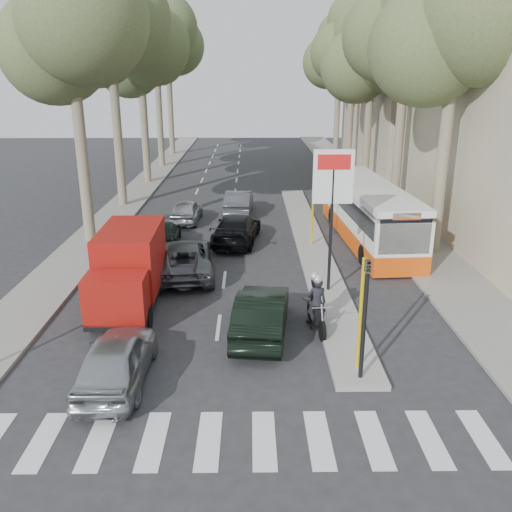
# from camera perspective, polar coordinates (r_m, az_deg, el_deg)

# --- Properties ---
(ground) EXTENTS (120.00, 120.00, 0.00)m
(ground) POSITION_cam_1_polar(r_m,az_deg,el_deg) (16.81, -1.24, -10.48)
(ground) COLOR #28282B
(ground) RESTS_ON ground
(sidewalk_right) EXTENTS (3.20, 70.00, 0.12)m
(sidewalk_right) POSITION_cam_1_polar(r_m,az_deg,el_deg) (41.38, 11.17, 6.94)
(sidewalk_right) COLOR gray
(sidewalk_right) RESTS_ON ground
(median_left) EXTENTS (2.40, 64.00, 0.12)m
(median_left) POSITION_cam_1_polar(r_m,az_deg,el_deg) (44.22, -11.42, 7.66)
(median_left) COLOR gray
(median_left) RESTS_ON ground
(traffic_island) EXTENTS (1.50, 26.00, 0.16)m
(traffic_island) POSITION_cam_1_polar(r_m,az_deg,el_deg) (27.11, 5.86, 1.13)
(traffic_island) COLOR gray
(traffic_island) RESTS_ON ground
(building_far) EXTENTS (11.00, 20.00, 16.00)m
(building_far) POSITION_cam_1_polar(r_m,az_deg,el_deg) (51.04, 17.65, 17.58)
(building_far) COLOR #B7A88E
(building_far) RESTS_ON ground
(billboard) EXTENTS (1.50, 12.10, 5.60)m
(billboard) POSITION_cam_1_polar(r_m,az_deg,el_deg) (20.42, 8.02, 5.78)
(billboard) COLOR yellow
(billboard) RESTS_ON ground
(traffic_light_island) EXTENTS (0.16, 0.41, 3.60)m
(traffic_light_island) POSITION_cam_1_polar(r_m,az_deg,el_deg) (14.69, 11.47, -4.56)
(traffic_light_island) COLOR black
(traffic_light_island) RESTS_ON ground
(tree_l_a) EXTENTS (7.40, 7.20, 14.10)m
(tree_l_a) POSITION_cam_1_polar(r_m,az_deg,el_deg) (28.08, -18.78, 22.21)
(tree_l_a) COLOR #6B604C
(tree_l_a) RESTS_ON ground
(tree_l_b) EXTENTS (7.40, 7.20, 14.88)m
(tree_l_b) POSITION_cam_1_polar(r_m,az_deg,el_deg) (35.87, -14.99, 22.66)
(tree_l_b) COLOR #6B604C
(tree_l_b) RESTS_ON ground
(tree_l_c) EXTENTS (7.40, 7.20, 13.71)m
(tree_l_c) POSITION_cam_1_polar(r_m,az_deg,el_deg) (43.58, -11.96, 20.68)
(tree_l_c) COLOR #6B604C
(tree_l_c) RESTS_ON ground
(tree_l_d) EXTENTS (7.40, 7.20, 15.66)m
(tree_l_d) POSITION_cam_1_polar(r_m,az_deg,el_deg) (51.56, -10.44, 22.31)
(tree_l_d) COLOR #6B604C
(tree_l_d) RESTS_ON ground
(tree_l_e) EXTENTS (7.40, 7.20, 14.49)m
(tree_l_e) POSITION_cam_1_polar(r_m,az_deg,el_deg) (59.42, -9.15, 20.84)
(tree_l_e) COLOR #6B604C
(tree_l_e) RESTS_ON ground
(tree_r_a) EXTENTS (7.40, 7.20, 14.10)m
(tree_r_a) POSITION_cam_1_polar(r_m,az_deg,el_deg) (26.46, 20.70, 22.30)
(tree_r_a) COLOR #6B604C
(tree_r_a) RESTS_ON ground
(tree_r_b) EXTENTS (7.40, 7.20, 15.27)m
(tree_r_b) POSITION_cam_1_polar(r_m,az_deg,el_deg) (34.18, 16.03, 23.39)
(tree_r_b) COLOR #6B604C
(tree_r_b) RESTS_ON ground
(tree_r_c) EXTENTS (7.40, 7.20, 13.32)m
(tree_r_c) POSITION_cam_1_polar(r_m,az_deg,el_deg) (41.78, 12.33, 20.29)
(tree_r_c) COLOR #6B604C
(tree_r_c) RESTS_ON ground
(tree_r_d) EXTENTS (7.40, 7.20, 14.88)m
(tree_r_d) POSITION_cam_1_polar(r_m,az_deg,el_deg) (49.70, 10.45, 21.66)
(tree_r_d) COLOR #6B604C
(tree_r_d) RESTS_ON ground
(tree_r_e) EXTENTS (7.40, 7.20, 14.10)m
(tree_r_e) POSITION_cam_1_polar(r_m,az_deg,el_deg) (57.56, 8.95, 20.59)
(tree_r_e) COLOR #6B604C
(tree_r_e) RESTS_ON ground
(silver_hatchback) EXTENTS (1.75, 4.29, 1.46)m
(silver_hatchback) POSITION_cam_1_polar(r_m,az_deg,el_deg) (15.62, -14.47, -10.49)
(silver_hatchback) COLOR #A2A5A9
(silver_hatchback) RESTS_ON ground
(dark_hatchback) EXTENTS (2.09, 4.72, 1.50)m
(dark_hatchback) POSITION_cam_1_polar(r_m,az_deg,el_deg) (17.80, 0.58, -6.03)
(dark_hatchback) COLOR black
(dark_hatchback) RESTS_ON ground
(queue_car_a) EXTENTS (3.11, 5.61, 1.49)m
(queue_car_a) POSITION_cam_1_polar(r_m,az_deg,el_deg) (23.27, -7.69, -0.18)
(queue_car_a) COLOR #4E5155
(queue_car_a) RESTS_ON ground
(queue_car_b) EXTENTS (2.70, 5.26, 1.46)m
(queue_car_b) POSITION_cam_1_polar(r_m,az_deg,el_deg) (27.51, -2.07, 2.90)
(queue_car_b) COLOR black
(queue_car_b) RESTS_ON ground
(queue_car_c) EXTENTS (1.73, 3.97, 1.33)m
(queue_car_c) POSITION_cam_1_polar(r_m,az_deg,el_deg) (31.68, -7.35, 4.74)
(queue_car_c) COLOR #AAACB3
(queue_car_c) RESTS_ON ground
(queue_car_d) EXTENTS (1.80, 4.50, 1.45)m
(queue_car_d) POSITION_cam_1_polar(r_m,az_deg,el_deg) (33.34, -1.83, 5.68)
(queue_car_d) COLOR #4F5157
(queue_car_d) RESTS_ON ground
(queue_car_e) EXTENTS (2.08, 4.39, 1.24)m
(queue_car_e) POSITION_cam_1_polar(r_m,az_deg,el_deg) (27.34, -9.79, 2.29)
(queue_car_e) COLOR black
(queue_car_e) RESTS_ON ground
(red_truck) EXTENTS (2.15, 5.40, 2.86)m
(red_truck) POSITION_cam_1_polar(r_m,az_deg,el_deg) (20.13, -13.22, -1.23)
(red_truck) COLOR black
(red_truck) RESTS_ON ground
(city_bus) EXTENTS (3.09, 11.36, 2.96)m
(city_bus) POSITION_cam_1_polar(r_m,az_deg,el_deg) (28.15, 11.73, 4.62)
(city_bus) COLOR #E54D0C
(city_bus) RESTS_ON ground
(motorcycle) EXTENTS (0.91, 2.30, 1.96)m
(motorcycle) POSITION_cam_1_polar(r_m,az_deg,el_deg) (18.36, 6.25, -4.87)
(motorcycle) COLOR black
(motorcycle) RESTS_ON ground
(pedestrian_near) EXTENTS (0.73, 1.03, 1.59)m
(pedestrian_near) POSITION_cam_1_polar(r_m,az_deg,el_deg) (25.34, 15.44, 1.27)
(pedestrian_near) COLOR #423753
(pedestrian_near) RESTS_ON sidewalk_right
(pedestrian_far) EXTENTS (1.34, 0.84, 1.92)m
(pedestrian_far) POSITION_cam_1_polar(r_m,az_deg,el_deg) (27.50, 14.16, 3.08)
(pedestrian_far) COLOR brown
(pedestrian_far) RESTS_ON sidewalk_right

